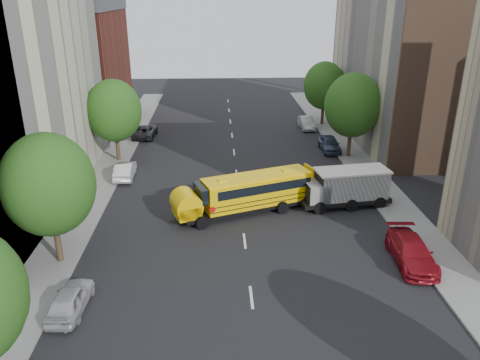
{
  "coord_description": "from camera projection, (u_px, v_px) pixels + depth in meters",
  "views": [
    {
      "loc": [
        -1.61,
        -28.35,
        14.79
      ],
      "look_at": [
        -0.1,
        2.0,
        2.62
      ],
      "focal_mm": 35.0,
      "sensor_mm": 36.0,
      "label": 1
    }
  ],
  "objects": [
    {
      "name": "ground",
      "position": [
        243.0,
        226.0,
        31.86
      ],
      "size": [
        120.0,
        120.0,
        0.0
      ],
      "primitive_type": "plane",
      "color": "black",
      "rests_on": "ground"
    },
    {
      "name": "sidewalk_left",
      "position": [
        90.0,
        199.0,
        35.94
      ],
      "size": [
        3.0,
        80.0,
        0.12
      ],
      "primitive_type": "cube",
      "color": "slate",
      "rests_on": "ground"
    },
    {
      "name": "sidewalk_right",
      "position": [
        384.0,
        193.0,
        37.0
      ],
      "size": [
        3.0,
        80.0,
        0.12
      ],
      "primitive_type": "cube",
      "color": "slate",
      "rests_on": "ground"
    },
    {
      "name": "lane_markings",
      "position": [
        237.0,
        174.0,
        41.12
      ],
      "size": [
        0.15,
        64.0,
        0.01
      ],
      "primitive_type": "cube",
      "color": "silver",
      "rests_on": "ground"
    },
    {
      "name": "building_left_redbrick",
      "position": [
        76.0,
        69.0,
        54.57
      ],
      "size": [
        10.0,
        15.0,
        13.0
      ],
      "primitive_type": "cube",
      "color": "maroon",
      "rests_on": "ground"
    },
    {
      "name": "building_right_far",
      "position": [
        407.0,
        54.0,
        47.88
      ],
      "size": [
        10.0,
        22.0,
        18.0
      ],
      "primitive_type": "cube",
      "color": "beige",
      "rests_on": "ground"
    },
    {
      "name": "building_right_sidewall",
      "position": [
        460.0,
        70.0,
        37.68
      ],
      "size": [
        10.1,
        0.3,
        18.0
      ],
      "primitive_type": "cube",
      "color": "brown",
      "rests_on": "ground"
    },
    {
      "name": "street_tree_1",
      "position": [
        48.0,
        185.0,
        25.8
      ],
      "size": [
        5.12,
        5.12,
        7.9
      ],
      "color": "#38281C",
      "rests_on": "ground"
    },
    {
      "name": "street_tree_2",
      "position": [
        114.0,
        111.0,
        42.53
      ],
      "size": [
        4.99,
        4.99,
        7.71
      ],
      "color": "#38281C",
      "rests_on": "ground"
    },
    {
      "name": "street_tree_4",
      "position": [
        353.0,
        105.0,
        43.45
      ],
      "size": [
        5.25,
        5.25,
        8.1
      ],
      "color": "#38281C",
      "rests_on": "ground"
    },
    {
      "name": "street_tree_5",
      "position": [
        324.0,
        86.0,
        54.72
      ],
      "size": [
        4.86,
        4.86,
        7.51
      ],
      "color": "#38281C",
      "rests_on": "ground"
    },
    {
      "name": "school_bus",
      "position": [
        247.0,
        192.0,
        33.43
      ],
      "size": [
        10.03,
        5.52,
        2.79
      ],
      "rotation": [
        0.0,
        0.0,
        0.35
      ],
      "color": "black",
      "rests_on": "ground"
    },
    {
      "name": "safari_truck",
      "position": [
        345.0,
        187.0,
        34.44
      ],
      "size": [
        6.9,
        3.29,
        2.84
      ],
      "rotation": [
        0.0,
        0.0,
        0.14
      ],
      "color": "black",
      "rests_on": "ground"
    },
    {
      "name": "parked_car_0",
      "position": [
        70.0,
        299.0,
        23.19
      ],
      "size": [
        1.75,
        3.94,
        1.32
      ],
      "primitive_type": "imported",
      "rotation": [
        0.0,
        0.0,
        3.09
      ],
      "color": "#B8B7BE",
      "rests_on": "ground"
    },
    {
      "name": "parked_car_1",
      "position": [
        125.0,
        170.0,
        40.02
      ],
      "size": [
        1.61,
        4.24,
        1.38
      ],
      "primitive_type": "imported",
      "rotation": [
        0.0,
        0.0,
        3.18
      ],
      "color": "silver",
      "rests_on": "ground"
    },
    {
      "name": "parked_car_2",
      "position": [
        145.0,
        131.0,
        51.39
      ],
      "size": [
        2.46,
        4.97,
        1.35
      ],
      "primitive_type": "imported",
      "rotation": [
        0.0,
        0.0,
        3.1
      ],
      "color": "black",
      "rests_on": "ground"
    },
    {
      "name": "parked_car_3",
      "position": [
        412.0,
        252.0,
        27.31
      ],
      "size": [
        2.35,
        5.18,
        1.47
      ],
      "primitive_type": "imported",
      "rotation": [
        0.0,
        0.0,
        -0.06
      ],
      "color": "maroon",
      "rests_on": "ground"
    },
    {
      "name": "parked_car_4",
      "position": [
        330.0,
        144.0,
        46.85
      ],
      "size": [
        1.83,
        4.4,
        1.49
      ],
      "primitive_type": "imported",
      "rotation": [
        0.0,
        0.0,
        -0.02
      ],
      "color": "#303B55",
      "rests_on": "ground"
    },
    {
      "name": "parked_car_5",
      "position": [
        306.0,
        123.0,
        54.65
      ],
      "size": [
        1.51,
        4.14,
        1.36
      ],
      "primitive_type": "imported",
      "rotation": [
        0.0,
        0.0,
        0.02
      ],
      "color": "#9E9F99",
      "rests_on": "ground"
    }
  ]
}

